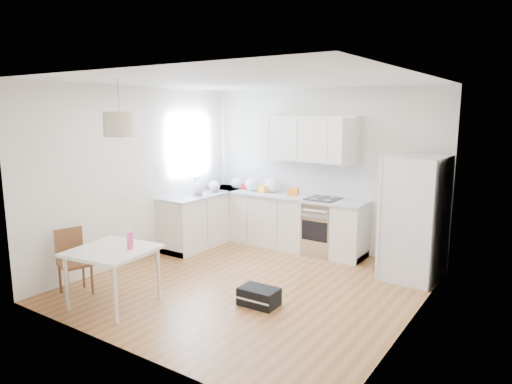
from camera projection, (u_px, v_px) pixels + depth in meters
floor at (251, 285)px, 6.19m from camera, size 4.20×4.20×0.00m
ceiling at (250, 81)px, 5.71m from camera, size 4.20×4.20×0.00m
wall_back at (321, 170)px, 7.67m from camera, size 4.20×0.00×4.20m
wall_left at (140, 175)px, 7.10m from camera, size 0.00×4.20×4.20m
wall_right at (415, 205)px, 4.80m from camera, size 0.00×4.20×4.20m
window_glassblock at (189, 145)px, 7.96m from camera, size 0.02×1.00×1.00m
cabinets_back at (281, 221)px, 7.91m from camera, size 3.00×0.60×0.88m
cabinets_left at (205, 219)px, 8.08m from camera, size 0.60×1.80×0.88m
counter_back at (281, 195)px, 7.83m from camera, size 3.02×0.64×0.04m
counter_left at (205, 194)px, 8.00m from camera, size 0.64×1.82×0.04m
backsplash_back at (290, 175)px, 8.02m from camera, size 3.00×0.01×0.58m
backsplash_left at (192, 175)px, 8.10m from camera, size 0.01×1.80×0.58m
upper_cabinets at (309, 139)px, 7.53m from camera, size 1.70×0.32×0.75m
range_oven at (323, 228)px, 7.47m from camera, size 0.50×0.61×0.88m
sink at (203, 193)px, 7.95m from camera, size 0.50×0.80×0.16m
refrigerator at (416, 218)px, 6.33m from camera, size 0.89×0.92×1.73m
dining_table at (112, 255)px, 5.46m from camera, size 1.01×1.01×0.70m
dining_chair at (75, 263)px, 5.82m from camera, size 0.44×0.44×0.84m
drink_bottle at (130, 239)px, 5.42m from camera, size 0.09×0.09×0.25m
gym_bag at (259, 297)px, 5.53m from camera, size 0.48×0.32×0.22m
pendant_lamp at (120, 124)px, 5.24m from camera, size 0.45×0.45×0.29m
grocery_bag_a at (237, 183)px, 8.37m from camera, size 0.23×0.19×0.21m
grocery_bag_b at (252, 184)px, 8.12m from camera, size 0.27×0.23×0.25m
grocery_bag_c at (273, 185)px, 7.99m from camera, size 0.29×0.25×0.26m
grocery_bag_d at (214, 186)px, 8.11m from camera, size 0.21×0.18×0.19m
grocery_bag_e at (198, 188)px, 7.85m from camera, size 0.23×0.19×0.20m
snack_orange at (293, 192)px, 7.72m from camera, size 0.19×0.14×0.12m
snack_yellow at (263, 189)px, 8.02m from camera, size 0.20×0.16×0.12m
snack_red at (243, 186)px, 8.37m from camera, size 0.16×0.11×0.11m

